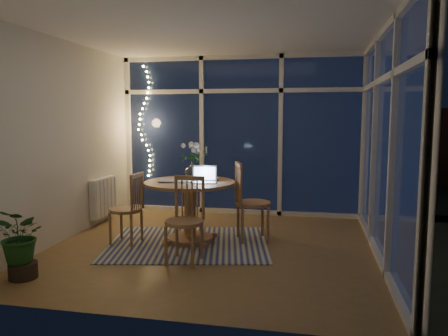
# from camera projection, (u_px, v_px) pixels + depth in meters

# --- Properties ---
(floor) EXTENTS (4.00, 4.00, 0.00)m
(floor) POSITION_uv_depth(u_px,v_px,m) (215.00, 247.00, 5.43)
(floor) COLOR olive
(floor) RESTS_ON ground
(ceiling) EXTENTS (4.00, 4.00, 0.00)m
(ceiling) POSITION_uv_depth(u_px,v_px,m) (214.00, 32.00, 5.12)
(ceiling) COLOR white
(ceiling) RESTS_ON wall_back
(wall_back) EXTENTS (4.00, 0.04, 2.60)m
(wall_back) POSITION_uv_depth(u_px,v_px,m) (241.00, 136.00, 7.22)
(wall_back) COLOR silver
(wall_back) RESTS_ON floor
(wall_front) EXTENTS (4.00, 0.04, 2.60)m
(wall_front) POSITION_uv_depth(u_px,v_px,m) (156.00, 158.00, 3.33)
(wall_front) COLOR silver
(wall_front) RESTS_ON floor
(wall_left) EXTENTS (0.04, 4.00, 2.60)m
(wall_left) POSITION_uv_depth(u_px,v_px,m) (65.00, 141.00, 5.67)
(wall_left) COLOR silver
(wall_left) RESTS_ON floor
(wall_right) EXTENTS (0.04, 4.00, 2.60)m
(wall_right) POSITION_uv_depth(u_px,v_px,m) (389.00, 145.00, 4.88)
(wall_right) COLOR silver
(wall_right) RESTS_ON floor
(window_wall_back) EXTENTS (4.00, 0.10, 2.60)m
(window_wall_back) POSITION_uv_depth(u_px,v_px,m) (241.00, 136.00, 7.18)
(window_wall_back) COLOR white
(window_wall_back) RESTS_ON floor
(window_wall_right) EXTENTS (0.10, 4.00, 2.60)m
(window_wall_right) POSITION_uv_depth(u_px,v_px,m) (385.00, 145.00, 4.88)
(window_wall_right) COLOR white
(window_wall_right) RESTS_ON floor
(radiator) EXTENTS (0.10, 0.70, 0.58)m
(radiator) POSITION_uv_depth(u_px,v_px,m) (104.00, 197.00, 6.64)
(radiator) COLOR white
(radiator) RESTS_ON wall_left
(fairy_lights) EXTENTS (0.24, 0.10, 1.85)m
(fairy_lights) POSITION_uv_depth(u_px,v_px,m) (144.00, 122.00, 7.41)
(fairy_lights) COLOR #FFD366
(fairy_lights) RESTS_ON window_wall_back
(garden_patio) EXTENTS (12.00, 6.00, 0.10)m
(garden_patio) POSITION_uv_depth(u_px,v_px,m) (283.00, 188.00, 10.20)
(garden_patio) COLOR black
(garden_patio) RESTS_ON ground
(garden_fence) EXTENTS (11.00, 0.08, 1.80)m
(garden_fence) POSITION_uv_depth(u_px,v_px,m) (264.00, 146.00, 10.67)
(garden_fence) COLOR #321812
(garden_fence) RESTS_ON ground
(neighbour_roof) EXTENTS (7.00, 3.00, 2.20)m
(neighbour_roof) POSITION_uv_depth(u_px,v_px,m) (285.00, 97.00, 13.38)
(neighbour_roof) COLOR #303239
(neighbour_roof) RESTS_ON ground
(garden_shrubs) EXTENTS (0.90, 0.90, 0.90)m
(garden_shrubs) POSITION_uv_depth(u_px,v_px,m) (213.00, 174.00, 8.84)
(garden_shrubs) COLOR black
(garden_shrubs) RESTS_ON ground
(rug) EXTENTS (2.27, 1.96, 0.01)m
(rug) POSITION_uv_depth(u_px,v_px,m) (188.00, 243.00, 5.56)
(rug) COLOR beige
(rug) RESTS_ON floor
(dining_table) EXTENTS (1.36, 1.36, 0.79)m
(dining_table) POSITION_uv_depth(u_px,v_px,m) (190.00, 212.00, 5.61)
(dining_table) COLOR olive
(dining_table) RESTS_ON floor
(chair_left) EXTENTS (0.45, 0.45, 0.92)m
(chair_left) POSITION_uv_depth(u_px,v_px,m) (126.00, 208.00, 5.53)
(chair_left) COLOR olive
(chair_left) RESTS_ON floor
(chair_right) EXTENTS (0.62, 0.62, 1.05)m
(chair_right) POSITION_uv_depth(u_px,v_px,m) (253.00, 201.00, 5.65)
(chair_right) COLOR olive
(chair_right) RESTS_ON floor
(chair_front) EXTENTS (0.49, 0.49, 0.97)m
(chair_front) POSITION_uv_depth(u_px,v_px,m) (184.00, 220.00, 4.80)
(chair_front) COLOR olive
(chair_front) RESTS_ON floor
(laptop) EXTENTS (0.35, 0.32, 0.23)m
(laptop) POSITION_uv_depth(u_px,v_px,m) (204.00, 174.00, 5.44)
(laptop) COLOR silver
(laptop) RESTS_ON dining_table
(flower_vase) EXTENTS (0.24, 0.24, 0.21)m
(flower_vase) POSITION_uv_depth(u_px,v_px,m) (193.00, 170.00, 5.87)
(flower_vase) COLOR silver
(flower_vase) RESTS_ON dining_table
(bowl) EXTENTS (0.18, 0.18, 0.04)m
(bowl) POSITION_uv_depth(u_px,v_px,m) (213.00, 179.00, 5.66)
(bowl) COLOR silver
(bowl) RESTS_ON dining_table
(newspapers) EXTENTS (0.49, 0.41, 0.02)m
(newspapers) POSITION_uv_depth(u_px,v_px,m) (176.00, 180.00, 5.63)
(newspapers) COLOR silver
(newspapers) RESTS_ON dining_table
(phone) EXTENTS (0.13, 0.10, 0.01)m
(phone) POSITION_uv_depth(u_px,v_px,m) (187.00, 181.00, 5.53)
(phone) COLOR black
(phone) RESTS_ON dining_table
(potted_plant) EXTENTS (0.65, 0.60, 0.76)m
(potted_plant) POSITION_uv_depth(u_px,v_px,m) (21.00, 241.00, 4.34)
(potted_plant) COLOR #1B4D20
(potted_plant) RESTS_ON floor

